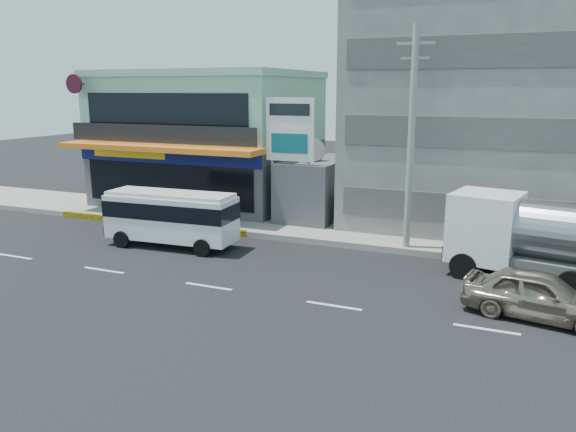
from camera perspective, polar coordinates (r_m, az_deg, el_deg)
The scene contains 12 objects.
ground at distance 21.66m, azimuth -8.07°, elevation -7.10°, with size 120.00×120.00×0.00m, color black.
sidewalk at distance 28.39m, azimuth 10.74°, elevation -2.07°, with size 70.00×5.00×0.30m, color gray.
shop_building at distance 36.61m, azimuth -7.85°, elevation 7.47°, with size 12.40×11.70×8.00m.
concrete_building at distance 32.40m, azimuth 22.26°, elevation 11.30°, with size 16.00×12.00×14.00m, color gray.
gap_structure at distance 31.75m, azimuth 2.99°, elevation 2.67°, with size 3.00×6.00×3.50m, color #434348.
satellite_dish at distance 30.54m, azimuth 2.39°, elevation 5.74°, with size 1.50×1.50×0.15m, color slate.
billboard at distance 28.92m, azimuth 0.21°, elevation 8.05°, with size 2.60×0.18×6.90m.
utility_pole_near at distance 25.31m, azimuth 12.41°, elevation 7.58°, with size 1.60×0.30×10.00m.
minibus at distance 26.92m, azimuth -11.80°, elevation 0.16°, with size 6.35×2.47×2.62m.
sedan at distance 20.07m, azimuth 24.13°, elevation -7.33°, with size 1.89×4.70×1.60m, color #9F8F79.
tanker_truck at distance 23.39m, azimuth 25.47°, elevation -2.20°, with size 8.69×4.05×3.30m.
motorcycle_rider at distance 29.03m, azimuth -9.66°, elevation -0.52°, with size 1.80×0.91×2.21m.
Camera 1 is at (10.63, -17.39, 7.33)m, focal length 35.00 mm.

